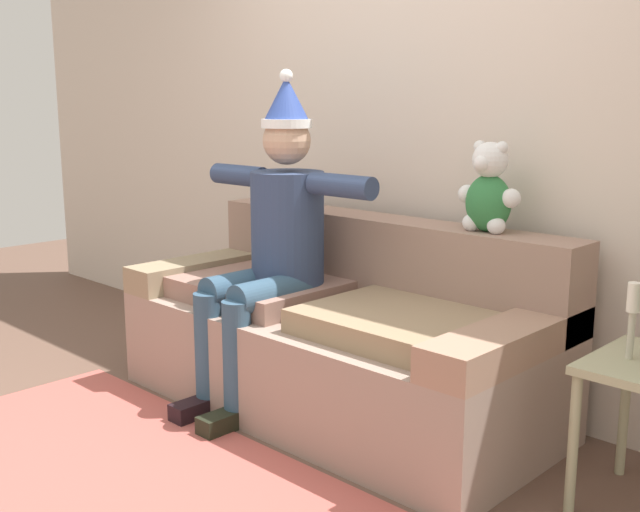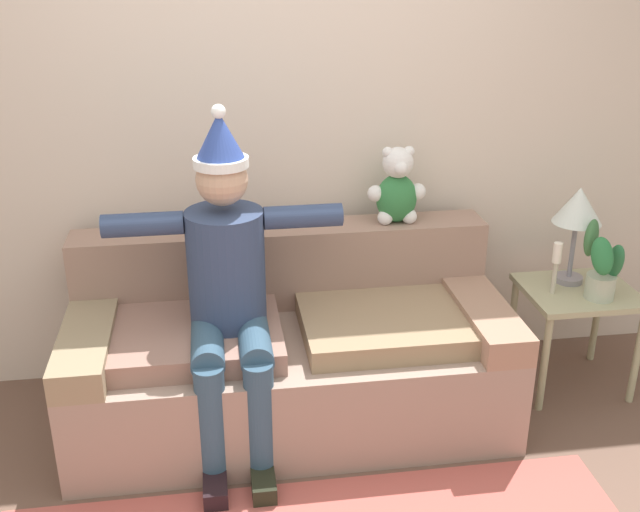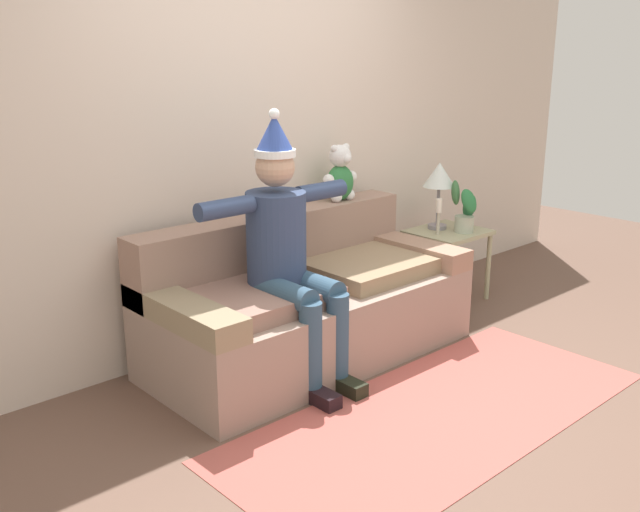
# 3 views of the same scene
# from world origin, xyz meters

# --- Properties ---
(back_wall) EXTENTS (7.00, 0.10, 2.70)m
(back_wall) POSITION_xyz_m (0.00, 1.55, 1.35)
(back_wall) COLOR beige
(back_wall) RESTS_ON ground_plane
(couch) EXTENTS (2.01, 0.92, 0.86)m
(couch) POSITION_xyz_m (0.00, 1.01, 0.34)
(couch) COLOR gray
(couch) RESTS_ON ground_plane
(person_seated) EXTENTS (1.02, 0.77, 1.54)m
(person_seated) POSITION_xyz_m (-0.28, 0.84, 0.78)
(person_seated) COLOR navy
(person_seated) RESTS_ON ground_plane
(teddy_bear) EXTENTS (0.29, 0.17, 0.38)m
(teddy_bear) POSITION_xyz_m (0.57, 1.30, 1.03)
(teddy_bear) COLOR #2E753D
(teddy_bear) RESTS_ON couch
(side_table) EXTENTS (0.54, 0.48, 0.54)m
(side_table) POSITION_xyz_m (1.46, 1.06, 0.46)
(side_table) COLOR tan
(side_table) RESTS_ON ground_plane
(table_lamp) EXTENTS (0.24, 0.24, 0.50)m
(table_lamp) POSITION_xyz_m (1.44, 1.15, 0.92)
(table_lamp) COLOR gray
(table_lamp) RESTS_ON side_table
(potted_plant) EXTENTS (0.23, 0.29, 0.40)m
(potted_plant) POSITION_xyz_m (1.49, 0.95, 0.71)
(potted_plant) COLOR #AEBAA2
(potted_plant) RESTS_ON side_table
(candle_tall) EXTENTS (0.04, 0.04, 0.26)m
(candle_tall) POSITION_xyz_m (1.30, 1.04, 0.71)
(candle_tall) COLOR beige
(candle_tall) RESTS_ON side_table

